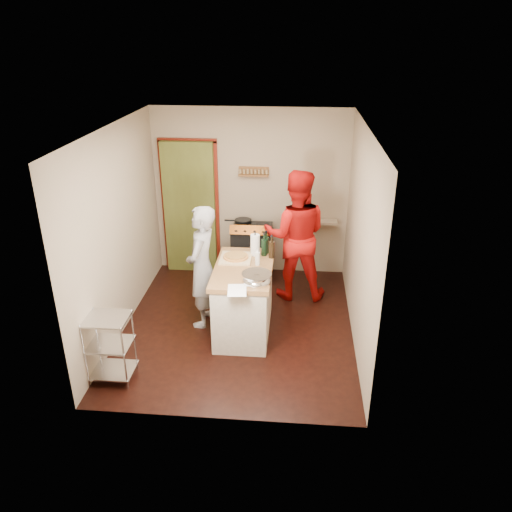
% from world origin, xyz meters
% --- Properties ---
extents(floor, '(3.50, 3.50, 0.00)m').
position_xyz_m(floor, '(0.00, 0.00, 0.00)').
color(floor, black).
rests_on(floor, ground).
extents(back_wall, '(3.00, 0.44, 2.60)m').
position_xyz_m(back_wall, '(-0.64, 1.78, 1.13)').
color(back_wall, gray).
rests_on(back_wall, ground).
extents(left_wall, '(0.04, 3.50, 2.60)m').
position_xyz_m(left_wall, '(-1.50, 0.00, 1.30)').
color(left_wall, gray).
rests_on(left_wall, ground).
extents(right_wall, '(0.04, 3.50, 2.60)m').
position_xyz_m(right_wall, '(1.50, 0.00, 1.30)').
color(right_wall, gray).
rests_on(right_wall, ground).
extents(ceiling, '(3.00, 3.50, 0.02)m').
position_xyz_m(ceiling, '(0.00, 0.00, 2.61)').
color(ceiling, white).
rests_on(ceiling, back_wall).
extents(stove, '(0.60, 0.63, 1.00)m').
position_xyz_m(stove, '(0.05, 1.42, 0.45)').
color(stove, black).
rests_on(stove, ground).
extents(wire_shelving, '(0.48, 0.40, 0.80)m').
position_xyz_m(wire_shelving, '(-1.28, -1.20, 0.44)').
color(wire_shelving, silver).
rests_on(wire_shelving, ground).
extents(island, '(0.73, 1.38, 1.23)m').
position_xyz_m(island, '(0.09, -0.10, 0.48)').
color(island, beige).
rests_on(island, ground).
extents(person_stripe, '(0.47, 0.65, 1.64)m').
position_xyz_m(person_stripe, '(-0.47, 0.06, 0.82)').
color(person_stripe, '#A5A5AA').
rests_on(person_stripe, ground).
extents(person_red, '(0.93, 0.73, 1.90)m').
position_xyz_m(person_red, '(0.72, 0.93, 0.95)').
color(person_red, '#B30E0B').
rests_on(person_red, ground).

